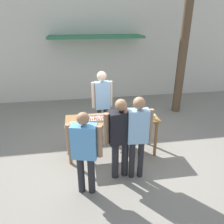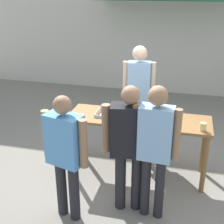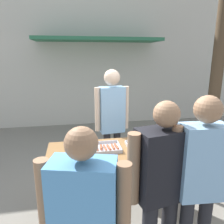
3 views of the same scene
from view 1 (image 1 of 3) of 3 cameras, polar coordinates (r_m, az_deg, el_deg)
The scene contains 13 objects.
ground_plane at distance 5.35m, azimuth 0.00°, elevation -10.62°, with size 24.00×24.00×0.00m, color gray.
building_facade_back at distance 8.41m, azimuth -4.57°, elevation 18.36°, with size 12.00×1.11×4.50m.
serving_table at distance 4.95m, azimuth 0.00°, elevation -2.99°, with size 2.07×0.66×0.93m.
food_tray_sausages at distance 4.84m, azimuth -4.58°, elevation -1.76°, with size 0.46×0.31×0.04m.
food_tray_buns at distance 4.90m, azimuth 1.52°, elevation -1.30°, with size 0.42×0.26×0.06m.
condiment_jar_mustard at distance 4.64m, azimuth -10.60°, elevation -3.08°, with size 0.07×0.07×0.07m.
condiment_jar_ketchup at distance 4.62m, azimuth -9.38°, elevation -3.06°, with size 0.07×0.07×0.07m.
beer_cup at distance 4.89m, azimuth 10.76°, elevation -1.30°, with size 0.08×0.08×0.11m.
person_server_behind_table at distance 5.48m, azimuth -2.57°, elevation 3.36°, with size 0.53×0.24×1.82m.
person_customer_holding_hotdog at distance 3.80m, azimuth -7.16°, elevation -9.27°, with size 0.60×0.34×1.61m.
person_customer_with_cup at distance 4.12m, azimuth 6.73°, elevation -5.10°, with size 0.56×0.24×1.72m.
person_customer_waiting_in_line at distance 4.14m, azimuth 2.23°, elevation -5.61°, with size 0.66×0.33×1.68m.
utility_pole at distance 7.37m, azimuth 18.97°, elevation 21.70°, with size 1.10×0.28×5.73m.
Camera 1 is at (-0.71, -4.37, 3.00)m, focal length 35.00 mm.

